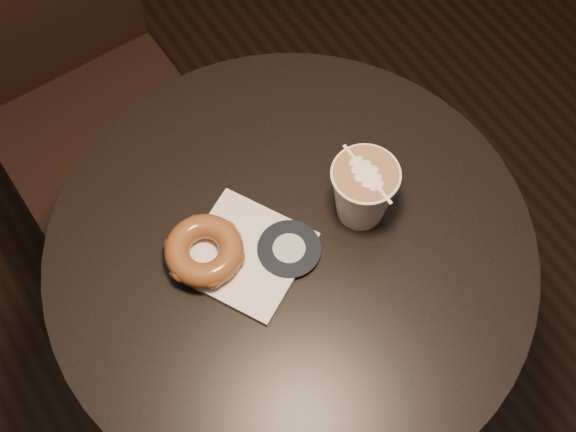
{
  "coord_description": "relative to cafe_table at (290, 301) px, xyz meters",
  "views": [
    {
      "loc": [
        -0.27,
        -0.4,
        1.77
      ],
      "look_at": [
        0.01,
        0.03,
        0.79
      ],
      "focal_mm": 50.0,
      "sensor_mm": 36.0,
      "label": 1
    }
  ],
  "objects": [
    {
      "name": "pastry_bag",
      "position": [
        -0.06,
        0.02,
        0.2
      ],
      "size": [
        0.21,
        0.21,
        0.01
      ],
      "primitive_type": "cube",
      "rotation": [
        0.0,
        0.0,
        0.5
      ],
      "color": "white",
      "rests_on": "cafe_table"
    },
    {
      "name": "cafe_table",
      "position": [
        0.0,
        0.0,
        0.0
      ],
      "size": [
        0.7,
        0.7,
        0.75
      ],
      "color": "black",
      "rests_on": "ground"
    },
    {
      "name": "latte_cup",
      "position": [
        0.12,
        -0.0,
        0.25
      ],
      "size": [
        0.1,
        0.1,
        0.11
      ],
      "primitive_type": null,
      "color": "white",
      "rests_on": "cafe_table"
    },
    {
      "name": "doughnut",
      "position": [
        -0.11,
        0.05,
        0.23
      ],
      "size": [
        0.11,
        0.11,
        0.04
      ],
      "primitive_type": "torus",
      "color": "#5F3018",
      "rests_on": "pastry_bag"
    },
    {
      "name": "chair",
      "position": [
        -0.09,
        0.63,
        0.0
      ],
      "size": [
        0.4,
        0.4,
        0.99
      ],
      "rotation": [
        0.0,
        0.0,
        0.02
      ],
      "color": "black",
      "rests_on": "ground"
    }
  ]
}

